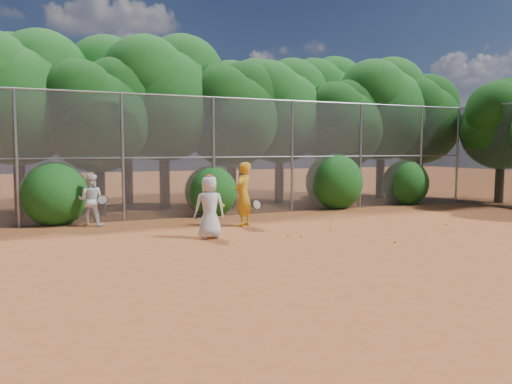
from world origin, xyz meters
name	(u,v)px	position (x,y,z in m)	size (l,w,h in m)	color
ground	(337,245)	(0.00, 0.00, 0.00)	(80.00, 80.00, 0.00)	#994C22
fence_back	(238,155)	(-0.12, 6.00, 2.05)	(20.05, 0.09, 4.03)	gray
tree_1	(18,92)	(-6.94, 8.54, 4.16)	(4.64, 4.03, 6.35)	black
tree_2	(99,110)	(-4.45, 7.83, 3.58)	(3.99, 3.47, 5.47)	black
tree_3	(165,93)	(-1.94, 8.84, 4.40)	(4.89, 4.26, 6.70)	black
tree_4	(232,111)	(0.55, 8.24, 3.76)	(4.19, 3.64, 5.73)	black
tree_5	(280,107)	(3.06, 9.04, 4.05)	(4.51, 3.92, 6.17)	black
tree_6	(343,121)	(5.55, 8.03, 3.47)	(3.86, 3.36, 5.29)	black
tree_7	(382,105)	(8.06, 8.64, 4.28)	(4.77, 4.14, 6.53)	black
tree_8	(421,116)	(10.05, 8.34, 3.82)	(4.25, 3.70, 5.82)	black
tree_10	(127,91)	(-2.93, 11.05, 4.63)	(5.15, 4.48, 7.06)	black
tree_11	(244,106)	(2.06, 10.64, 4.16)	(4.64, 4.03, 6.35)	black
tree_12	(324,103)	(6.56, 11.24, 4.51)	(5.02, 4.37, 6.88)	black
tree_13	(502,120)	(11.45, 5.03, 3.47)	(3.86, 3.36, 5.29)	black
bush_0	(55,191)	(-6.00, 6.30, 1.00)	(2.00, 2.00, 2.00)	#134D15
bush_1	(211,189)	(-1.00, 6.30, 0.90)	(1.80, 1.80, 1.80)	#134D15
bush_2	(334,180)	(4.00, 6.30, 1.10)	(2.20, 2.20, 2.20)	#134D15
bush_3	(406,181)	(7.50, 6.30, 0.95)	(1.90, 1.90, 1.90)	#134D15
player_yellow	(243,194)	(-0.96, 3.51, 0.95)	(0.92, 0.80, 1.90)	orange
player_teen	(209,207)	(-2.50, 2.05, 0.81)	(0.84, 0.60, 1.64)	silver
player_white	(91,200)	(-5.05, 5.40, 0.78)	(0.92, 0.83, 1.55)	white
ball_0	(331,230)	(0.91, 1.66, 0.03)	(0.07, 0.07, 0.07)	#C7E429
ball_1	(333,220)	(1.99, 3.25, 0.03)	(0.07, 0.07, 0.07)	#C7E429
ball_2	(395,242)	(1.38, -0.44, 0.03)	(0.07, 0.07, 0.07)	#C7E429
ball_3	(446,224)	(4.69, 1.24, 0.03)	(0.07, 0.07, 0.07)	#C7E429
ball_4	(301,236)	(-0.28, 1.22, 0.03)	(0.07, 0.07, 0.07)	#C7E429
ball_5	(391,216)	(4.37, 3.37, 0.03)	(0.07, 0.07, 0.07)	#C7E429
ball_6	(288,235)	(-0.55, 1.44, 0.03)	(0.07, 0.07, 0.07)	#C7E429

